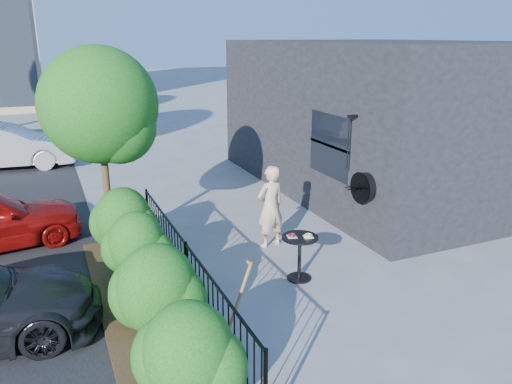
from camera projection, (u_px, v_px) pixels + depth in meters
name	position (u px, v px, depth m)	size (l,w,h in m)	color
ground	(273.00, 287.00, 8.59)	(120.00, 120.00, 0.00)	gray
shop_building	(382.00, 115.00, 14.01)	(6.22, 9.00, 4.00)	black
fence	(187.00, 273.00, 7.85)	(0.05, 6.05, 1.10)	black
planting_bed	(145.00, 312.00, 7.75)	(1.30, 6.00, 0.08)	#382616
shrubs	(147.00, 269.00, 7.67)	(1.10, 5.60, 1.24)	#124F12
patio_tree	(104.00, 112.00, 9.33)	(2.20, 2.20, 3.94)	#3F2B19
cafe_table	(300.00, 250.00, 8.71)	(0.64, 0.64, 0.86)	black
woman	(270.00, 207.00, 10.04)	(0.62, 0.41, 1.69)	#D7AB8B
shovel	(235.00, 313.00, 6.65)	(0.47, 0.18, 1.37)	brown
car_silver	(5.00, 147.00, 16.07)	(1.51, 4.34, 1.43)	silver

